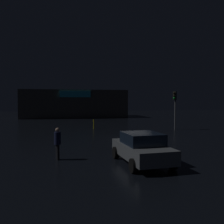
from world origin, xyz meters
The scene contains 6 objects.
ground_plane centered at (0.00, 0.00, 0.00)m, with size 120.00×120.00×0.00m, color black.
store_building centered at (-3.67, 29.11, 2.59)m, with size 19.23×10.22×5.17m.
traffic_signal_main centered at (6.17, 5.46, 2.88)m, with size 0.43×0.41×4.08m.
car_near centered at (-1.63, -7.17, 0.76)m, with size 2.29×4.12×1.49m.
pedestrian centered at (-5.62, -5.66, 0.96)m, with size 0.43×0.43×1.65m.
bollard_kerb_a centered at (-2.23, 8.01, 0.52)m, with size 0.11×0.11×1.04m, color gold.
Camera 1 is at (-5.14, -17.88, 2.96)m, focal length 37.76 mm.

